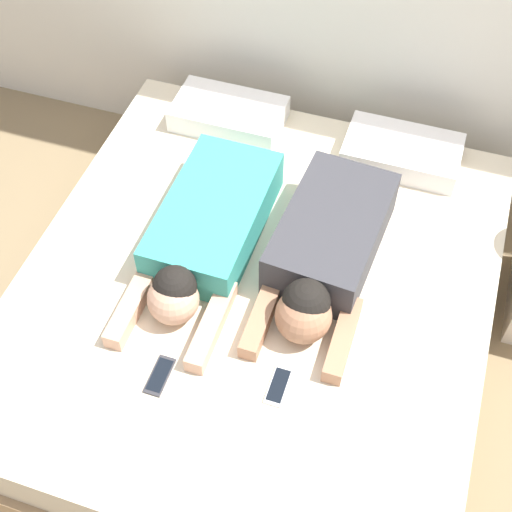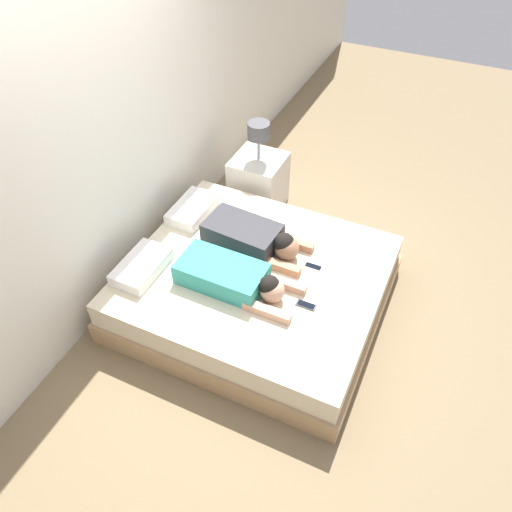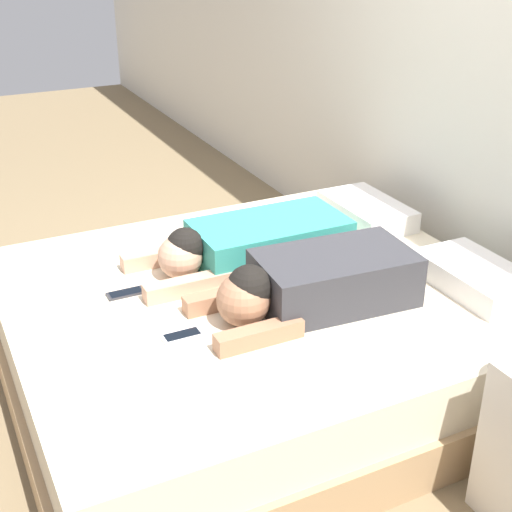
% 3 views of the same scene
% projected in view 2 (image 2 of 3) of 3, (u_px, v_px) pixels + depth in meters
% --- Properties ---
extents(ground_plane, '(12.00, 12.00, 0.00)m').
position_uv_depth(ground_plane, '(256.00, 303.00, 4.35)').
color(ground_plane, '#7F6B4C').
extents(wall_back, '(12.00, 0.06, 2.60)m').
position_uv_depth(wall_back, '(116.00, 143.00, 3.80)').
color(wall_back, silver).
rests_on(wall_back, ground_plane).
extents(bed, '(1.86, 2.06, 0.43)m').
position_uv_depth(bed, '(256.00, 287.00, 4.20)').
color(bed, tan).
rests_on(bed, ground_plane).
extents(pillow_head_left, '(0.50, 0.29, 0.11)m').
position_uv_depth(pillow_head_left, '(142.00, 266.00, 4.00)').
color(pillow_head_left, white).
rests_on(pillow_head_left, bed).
extents(pillow_head_right, '(0.50, 0.29, 0.11)m').
position_uv_depth(pillow_head_right, '(193.00, 209.00, 4.53)').
color(pillow_head_right, white).
rests_on(pillow_head_right, bed).
extents(person_left, '(0.38, 0.99, 0.22)m').
position_uv_depth(person_left, '(234.00, 278.00, 3.86)').
color(person_left, teal).
rests_on(person_left, bed).
extents(person_right, '(0.41, 0.91, 0.24)m').
position_uv_depth(person_right, '(254.00, 238.00, 4.17)').
color(person_right, '#333338').
rests_on(person_right, bed).
extents(cell_phone_left, '(0.06, 0.16, 0.01)m').
position_uv_depth(cell_phone_left, '(306.00, 305.00, 3.77)').
color(cell_phone_left, '#2D2D33').
rests_on(cell_phone_left, bed).
extents(cell_phone_right, '(0.06, 0.16, 0.01)m').
position_uv_depth(cell_phone_right, '(313.00, 267.00, 4.06)').
color(cell_phone_right, silver).
rests_on(cell_phone_right, bed).
extents(nightstand, '(0.50, 0.50, 0.97)m').
position_uv_depth(nightstand, '(259.00, 180.00, 5.12)').
color(nightstand, beige).
rests_on(nightstand, ground_plane).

